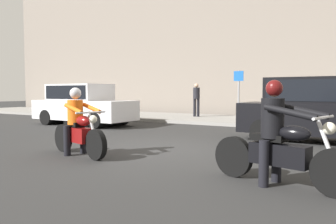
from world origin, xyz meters
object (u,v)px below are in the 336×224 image
motorcycle_with_rider_orange_stripe (78,127)px  parked_sedan_white (83,104)px  parked_hatchback_black (313,109)px  motorcycle_with_rider_black_leather (279,143)px  street_sign_post (239,90)px  pedestrian_bystander (196,97)px

motorcycle_with_rider_orange_stripe → parked_sedan_white: (-4.85, 4.90, 0.26)m
parked_hatchback_black → motorcycle_with_rider_black_leather: bearing=-87.6°
motorcycle_with_rider_black_leather → street_sign_post: size_ratio=1.01×
parked_hatchback_black → pedestrian_bystander: 8.00m
motorcycle_with_rider_orange_stripe → street_sign_post: bearing=86.9°
motorcycle_with_rider_orange_stripe → parked_sedan_white: size_ratio=0.45×
street_sign_post → motorcycle_with_rider_orange_stripe: bearing=-93.1°
motorcycle_with_rider_black_leather → parked_sedan_white: parked_sedan_white is taller
motorcycle_with_rider_black_leather → parked_sedan_white: size_ratio=0.50×
motorcycle_with_rider_black_leather → street_sign_post: 10.07m
motorcycle_with_rider_orange_stripe → pedestrian_bystander: (-2.01, 9.96, 0.50)m
motorcycle_with_rider_orange_stripe → parked_hatchback_black: (4.13, 4.85, 0.32)m
parked_sedan_white → street_sign_post: street_sign_post is taller
motorcycle_with_rider_black_leather → pedestrian_bystander: (-6.36, 10.11, 0.48)m
street_sign_post → pedestrian_bystander: 2.67m
motorcycle_with_rider_orange_stripe → street_sign_post: street_sign_post is taller
motorcycle_with_rider_black_leather → motorcycle_with_rider_orange_stripe: bearing=177.9°
parked_hatchback_black → street_sign_post: bearing=130.5°
motorcycle_with_rider_orange_stripe → motorcycle_with_rider_black_leather: (4.34, -0.16, 0.03)m
street_sign_post → parked_sedan_white: bearing=-141.8°
parked_hatchback_black → pedestrian_bystander: pedestrian_bystander is taller
motorcycle_with_rider_orange_stripe → street_sign_post: (0.49, 9.11, 0.88)m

